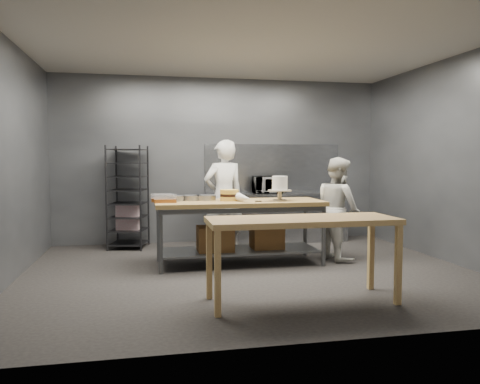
% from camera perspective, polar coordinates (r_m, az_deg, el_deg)
% --- Properties ---
extents(ground, '(6.00, 6.00, 0.00)m').
position_cam_1_polar(ground, '(6.41, 1.28, -9.68)').
color(ground, black).
rests_on(ground, ground).
extents(back_wall, '(6.00, 0.04, 3.00)m').
position_cam_1_polar(back_wall, '(8.68, -2.37, 3.90)').
color(back_wall, '#4C4F54').
rests_on(back_wall, ground).
extents(work_table, '(2.40, 0.90, 0.92)m').
position_cam_1_polar(work_table, '(6.76, -0.18, -4.02)').
color(work_table, olive).
rests_on(work_table, ground).
extents(near_counter, '(2.00, 0.70, 0.90)m').
position_cam_1_polar(near_counter, '(4.99, 7.58, -4.12)').
color(near_counter, '#A57244').
rests_on(near_counter, ground).
extents(back_counter, '(2.60, 0.60, 0.90)m').
position_cam_1_polar(back_counter, '(8.65, 4.55, -3.07)').
color(back_counter, slate).
rests_on(back_counter, ground).
extents(splashback_panel, '(2.60, 0.02, 0.90)m').
position_cam_1_polar(splashback_panel, '(8.88, 4.04, 2.92)').
color(splashback_panel, slate).
rests_on(splashback_panel, back_counter).
extents(speed_rack, '(0.73, 0.77, 1.75)m').
position_cam_1_polar(speed_rack, '(8.20, -13.49, -0.72)').
color(speed_rack, black).
rests_on(speed_rack, ground).
extents(chef_behind, '(0.75, 0.58, 1.83)m').
position_cam_1_polar(chef_behind, '(7.52, -2.00, -0.60)').
color(chef_behind, white).
rests_on(chef_behind, ground).
extents(chef_right, '(0.68, 0.82, 1.55)m').
position_cam_1_polar(chef_right, '(7.24, 11.87, -1.97)').
color(chef_right, beige).
rests_on(chef_right, ground).
extents(microwave, '(0.54, 0.37, 0.30)m').
position_cam_1_polar(microwave, '(8.56, 3.46, 0.87)').
color(microwave, black).
rests_on(microwave, back_counter).
extents(frosted_cake_stand, '(0.34, 0.34, 0.36)m').
position_cam_1_polar(frosted_cake_stand, '(6.74, 4.87, 0.78)').
color(frosted_cake_stand, '#ADA28A').
rests_on(frosted_cake_stand, work_table).
extents(layer_cake, '(0.27, 0.27, 0.16)m').
position_cam_1_polar(layer_cake, '(6.74, -1.32, -0.39)').
color(layer_cake, '#E8CB49').
rests_on(layer_cake, work_table).
extents(cake_pans, '(0.73, 0.30, 0.07)m').
position_cam_1_polar(cake_pans, '(6.82, -5.88, -0.71)').
color(cake_pans, gray).
rests_on(cake_pans, work_table).
extents(piping_bag, '(0.21, 0.40, 0.12)m').
position_cam_1_polar(piping_bag, '(6.51, 0.53, -0.72)').
color(piping_bag, white).
rests_on(piping_bag, work_table).
extents(offset_spatula, '(0.36, 0.02, 0.02)m').
position_cam_1_polar(offset_spatula, '(6.58, 2.99, -1.15)').
color(offset_spatula, slate).
rests_on(offset_spatula, work_table).
extents(pastry_clamshells, '(0.35, 0.34, 0.11)m').
position_cam_1_polar(pastry_clamshells, '(6.61, -9.30, -0.73)').
color(pastry_clamshells, brown).
rests_on(pastry_clamshells, work_table).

